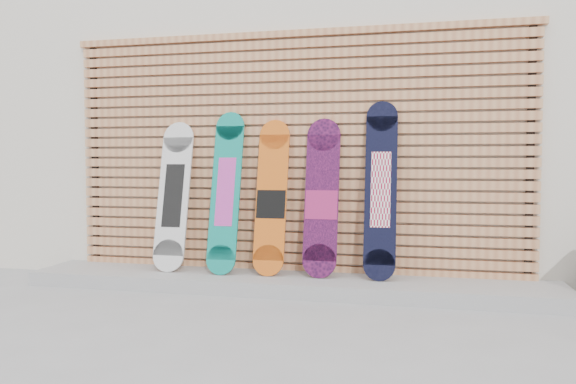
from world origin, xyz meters
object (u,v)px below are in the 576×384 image
object	(u,v)px
snowboard_0	(174,196)
snowboard_2	(271,198)
snowboard_4	(381,190)
snowboard_1	(226,192)
snowboard_3	(322,198)

from	to	relation	value
snowboard_0	snowboard_2	size ratio (longest dim) A/B	1.00
snowboard_0	snowboard_4	size ratio (longest dim) A/B	0.90
snowboard_2	snowboard_4	size ratio (longest dim) A/B	0.90
snowboard_1	snowboard_4	size ratio (longest dim) A/B	0.96
snowboard_3	snowboard_4	bearing A→B (deg)	-0.29
snowboard_1	snowboard_2	size ratio (longest dim) A/B	1.06
snowboard_1	snowboard_4	bearing A→B (deg)	1.04
snowboard_2	snowboard_4	world-z (taller)	snowboard_4
snowboard_3	snowboard_4	xyz separation A→B (m)	(0.51, -0.00, 0.08)
snowboard_0	snowboard_3	bearing A→B (deg)	0.72
snowboard_0	snowboard_3	distance (m)	1.38
snowboard_3	snowboard_1	bearing A→B (deg)	-178.18
snowboard_2	snowboard_3	bearing A→B (deg)	1.12
snowboard_4	snowboard_3	bearing A→B (deg)	179.71
snowboard_0	snowboard_3	xyz separation A→B (m)	(1.38, 0.02, -0.00)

